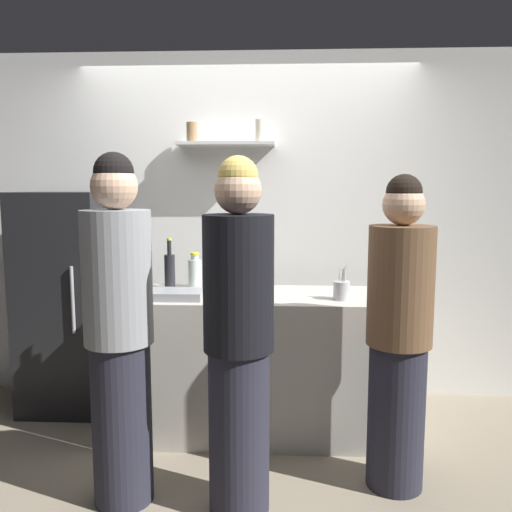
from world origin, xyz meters
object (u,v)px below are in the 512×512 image
Objects in this scene: refrigerator at (67,302)px; person_grey_hoodie at (119,333)px; person_blonde at (239,340)px; baking_pan at (176,294)px; wine_bottle_amber_glass at (126,281)px; person_brown_jacket at (399,337)px; utensil_holder at (342,290)px; wine_bottle_dark_glass at (170,269)px; water_bottle_plastic at (195,272)px; wine_bottle_pale_glass at (229,270)px.

refrigerator is 0.89× the size of person_grey_hoodie.
refrigerator is 1.79m from person_blonde.
refrigerator is 1.02m from baking_pan.
wine_bottle_amber_glass is 0.20× the size of person_brown_jacket.
utensil_holder is 0.62× the size of wine_bottle_dark_glass.
utensil_holder is 0.12× the size of person_grey_hoodie.
person_blonde is (0.45, -0.72, -0.07)m from baking_pan.
refrigerator reaches higher than utensil_holder.
person_blonde is (0.39, -1.10, -0.15)m from water_bottle_plastic.
wine_bottle_dark_glass is at bearing 163.53° from utensil_holder.
person_blonde is (-0.57, -0.73, -0.10)m from utensil_holder.
utensil_holder is 0.12× the size of person_blonde.
wine_bottle_dark_glass is 1.02× the size of wine_bottle_pale_glass.
baking_pan is 0.47m from wine_bottle_pale_glass.
refrigerator is 2.36m from person_brown_jacket.
refrigerator is 1.98m from utensil_holder.
person_brown_jacket is (0.97, -0.82, -0.22)m from wine_bottle_pale_glass.
utensil_holder is 0.93m from person_blonde.
person_grey_hoodie is at bearing -173.86° from person_brown_jacket.
person_brown_jacket is (1.38, -0.82, -0.22)m from wine_bottle_dark_glass.
refrigerator is at bearing 152.08° from baking_pan.
refrigerator is 4.57× the size of wine_bottle_dark_glass.
person_grey_hoodie is (-0.45, -1.02, -0.16)m from wine_bottle_pale_glass.
utensil_holder is 0.89× the size of water_bottle_plastic.
wine_bottle_pale_glass is 0.75m from wine_bottle_amber_glass.
wine_bottle_pale_glass reaches higher than wine_bottle_amber_glass.
person_blonde reaches higher than water_bottle_plastic.
water_bottle_plastic is at bearing 174.29° from wine_bottle_pale_glass.
water_bottle_plastic is (0.33, 0.50, -0.02)m from wine_bottle_amber_glass.
wine_bottle_dark_glass is at bearing -169.04° from water_bottle_plastic.
water_bottle_plastic is (0.95, -0.09, 0.24)m from refrigerator.
wine_bottle_dark_glass is at bearing -9.28° from refrigerator.
utensil_holder is 1.03m from water_bottle_plastic.
person_brown_jacket is at bearing -12.64° from wine_bottle_amber_glass.
person_grey_hoodie is (-1.17, -0.68, -0.09)m from utensil_holder.
refrigerator is 7.36× the size of utensil_holder.
refrigerator is at bearing 166.41° from utensil_holder.
refrigerator is at bearing 154.59° from person_brown_jacket.
baking_pan is 0.19× the size of person_blonde.
person_brown_jacket reaches higher than baking_pan.
person_blonde is at bearing -128.14° from utensil_holder.
baking_pan is 0.99× the size of wine_bottle_dark_glass.
baking_pan is 0.32m from wine_bottle_amber_glass.
water_bottle_plastic is (0.06, 0.38, 0.08)m from baking_pan.
refrigerator reaches higher than wine_bottle_dark_glass.
wine_bottle_pale_glass is (0.41, 0.01, -0.00)m from wine_bottle_dark_glass.
utensil_holder is at bearing 115.41° from person_brown_jacket.
wine_bottle_pale_glass is 1.29m from person_brown_jacket.
refrigerator is 1.36m from person_grey_hoodie.
utensil_holder is at bearing -25.40° from wine_bottle_pale_glass.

